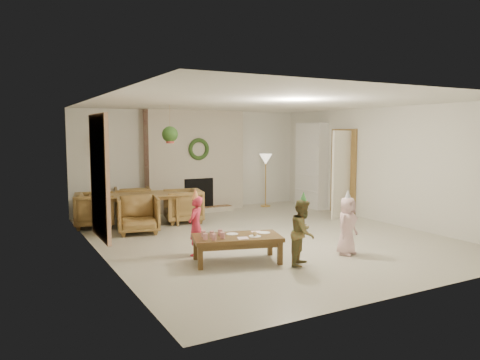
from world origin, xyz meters
TOP-DOWN VIEW (x-y plane):
  - floor at (0.00, 0.00)m, footprint 7.00×7.00m
  - ceiling at (0.00, 0.00)m, footprint 7.00×7.00m
  - wall_back at (0.00, 3.50)m, footprint 7.00×0.00m
  - wall_front at (0.00, -3.50)m, footprint 7.00×0.00m
  - wall_left at (-3.00, 0.00)m, footprint 0.00×7.00m
  - wall_right at (3.00, 0.00)m, footprint 0.00×7.00m
  - fireplace_mass at (0.00, 3.30)m, footprint 2.50×0.40m
  - fireplace_hearth at (0.00, 2.95)m, footprint 1.60×0.30m
  - fireplace_firebox at (0.00, 3.12)m, footprint 0.75×0.12m
  - fireplace_wreath at (0.00, 3.07)m, footprint 0.54×0.10m
  - floor_lamp_base at (1.88, 3.00)m, footprint 0.26×0.26m
  - floor_lamp_post at (1.88, 3.00)m, footprint 0.03×0.03m
  - floor_lamp_shade at (1.88, 3.00)m, footprint 0.33×0.33m
  - bookshelf_carcass at (2.84, 2.30)m, footprint 0.30×1.00m
  - bookshelf_shelf_a at (2.82, 2.30)m, footprint 0.30×0.92m
  - bookshelf_shelf_b at (2.82, 2.30)m, footprint 0.30×0.92m
  - bookshelf_shelf_c at (2.82, 2.30)m, footprint 0.30×0.92m
  - bookshelf_shelf_d at (2.82, 2.30)m, footprint 0.30×0.92m
  - books_row_lower at (2.80, 2.15)m, footprint 0.20×0.40m
  - books_row_mid at (2.80, 2.35)m, footprint 0.20×0.44m
  - books_row_upper at (2.80, 2.20)m, footprint 0.20×0.36m
  - door_frame at (2.96, 1.20)m, footprint 0.05×0.86m
  - door_leaf at (2.58, 0.82)m, footprint 0.77×0.32m
  - curtain_panel at (-2.96, 0.20)m, footprint 0.06×1.20m
  - dining_table at (-1.84, 2.22)m, footprint 2.04×1.39m
  - dining_chair_near at (-2.01, 1.42)m, footprint 0.92×0.94m
  - dining_chair_far at (-1.68, 3.02)m, footprint 0.92×0.94m
  - dining_chair_left at (-2.64, 2.39)m, footprint 0.94×0.92m
  - dining_chair_right at (-0.84, 2.02)m, footprint 0.94×0.92m
  - hanging_plant_cord at (-1.30, 1.50)m, footprint 0.01×0.01m
  - hanging_plant_pot at (-1.30, 1.50)m, footprint 0.16×0.16m
  - hanging_plant_foliage at (-1.30, 1.50)m, footprint 0.32×0.32m
  - coffee_table_top at (-1.26, -1.27)m, footprint 1.44×0.99m
  - coffee_table_apron at (-1.26, -1.27)m, footprint 1.32×0.87m
  - coffee_leg_fl at (-1.90, -1.37)m, footprint 0.09×0.09m
  - coffee_leg_fr at (-0.76, -1.69)m, footprint 0.09×0.09m
  - coffee_leg_bl at (-1.76, -0.85)m, footprint 0.09×0.09m
  - coffee_leg_br at (-0.61, -1.18)m, footprint 0.09×0.09m
  - cup_a at (-1.78, -1.28)m, footprint 0.09×0.09m
  - cup_b at (-1.73, -1.09)m, footprint 0.09×0.09m
  - cup_c at (-1.68, -1.36)m, footprint 0.09×0.09m
  - cup_d at (-1.63, -1.17)m, footprint 0.09×0.09m
  - cup_e at (-1.52, -1.32)m, footprint 0.09×0.09m
  - cup_f at (-1.47, -1.13)m, footprint 0.09×0.09m
  - plate_a at (-1.27, -1.14)m, footprint 0.22×0.22m
  - plate_b at (-1.04, -1.44)m, footprint 0.22×0.22m
  - plate_c at (-0.79, -1.30)m, footprint 0.22×0.22m
  - food_scoop at (-1.04, -1.44)m, footprint 0.09×0.09m
  - napkin_left at (-1.26, -1.46)m, footprint 0.19×0.19m
  - napkin_right at (-0.87, -1.20)m, footprint 0.19×0.19m
  - child_red at (-1.65, -0.62)m, footprint 0.41×0.40m
  - party_hat_red at (-1.65, -0.62)m, footprint 0.17×0.17m
  - child_plaid at (-0.47, -1.87)m, footprint 0.60×0.59m
  - party_hat_plaid at (-0.47, -1.87)m, footprint 0.15×0.15m
  - child_pink at (0.51, -1.73)m, footprint 0.53×0.44m
  - party_hat_pink at (0.51, -1.73)m, footprint 0.14×0.14m

SIDE VIEW (x-z plane):
  - floor at x=0.00m, z-range 0.00..0.00m
  - floor_lamp_base at x=1.88m, z-range 0.00..0.03m
  - fireplace_hearth at x=0.00m, z-range 0.00..0.12m
  - coffee_leg_fl at x=-1.90m, z-range 0.00..0.34m
  - coffee_leg_fr at x=-0.76m, z-range 0.00..0.34m
  - coffee_leg_bl at x=-1.76m, z-range 0.00..0.34m
  - coffee_leg_br at x=-0.61m, z-range 0.00..0.34m
  - coffee_table_apron at x=-1.26m, z-range 0.26..0.34m
  - dining_table at x=-1.84m, z-range 0.00..0.66m
  - dining_chair_near at x=-2.01m, z-range 0.00..0.72m
  - dining_chair_far at x=-1.68m, z-range 0.00..0.72m
  - dining_chair_left at x=-2.64m, z-range 0.00..0.72m
  - dining_chair_right at x=-0.84m, z-range 0.00..0.72m
  - coffee_table_top at x=-1.26m, z-range 0.34..0.40m
  - napkin_left at x=-1.26m, z-range 0.40..0.41m
  - napkin_right at x=-0.87m, z-range 0.40..0.41m
  - plate_a at x=-1.27m, z-range 0.40..0.41m
  - plate_b at x=-1.04m, z-range 0.40..0.41m
  - plate_c at x=-0.79m, z-range 0.40..0.41m
  - food_scoop at x=-1.04m, z-range 0.41..0.48m
  - cup_a at x=-1.78m, z-range 0.40..0.49m
  - cup_b at x=-1.73m, z-range 0.40..0.49m
  - cup_c at x=-1.68m, z-range 0.40..0.49m
  - cup_d at x=-1.63m, z-range 0.40..0.49m
  - cup_e at x=-1.52m, z-range 0.40..0.49m
  - cup_f at x=-1.47m, z-range 0.40..0.49m
  - fireplace_firebox at x=0.00m, z-range 0.07..0.82m
  - bookshelf_shelf_a at x=2.82m, z-range 0.43..0.47m
  - child_pink at x=0.51m, z-range 0.00..0.93m
  - child_red at x=-1.65m, z-range 0.00..0.95m
  - child_plaid at x=-0.47m, z-range 0.00..0.98m
  - books_row_lower at x=2.80m, z-range 0.47..0.71m
  - floor_lamp_post at x=1.88m, z-range 0.02..1.28m
  - bookshelf_shelf_b at x=2.82m, z-range 0.83..0.86m
  - party_hat_pink at x=0.51m, z-range 0.89..1.06m
  - books_row_mid at x=2.80m, z-range 0.87..1.11m
  - party_hat_red at x=-1.65m, z-range 0.90..1.08m
  - door_leaf at x=2.58m, z-range 0.00..2.00m
  - party_hat_plaid at x=-0.47m, z-range 0.94..1.10m
  - door_frame at x=2.96m, z-range 0.00..2.04m
  - bookshelf_carcass at x=2.84m, z-range 0.00..2.20m
  - wall_back at x=0.00m, z-range -2.25..4.75m
  - wall_front at x=0.00m, z-range -2.25..4.75m
  - wall_left at x=-3.00m, z-range -2.25..4.75m
  - wall_right at x=3.00m, z-range -2.25..4.75m
  - fireplace_mass at x=0.00m, z-range 0.00..2.50m
  - bookshelf_shelf_c at x=2.82m, z-range 1.24..1.26m
  - curtain_panel at x=-2.96m, z-range 0.25..2.25m
  - floor_lamp_shade at x=1.88m, z-range 1.12..1.39m
  - books_row_upper at x=2.80m, z-range 1.27..1.49m
  - fireplace_wreath at x=0.00m, z-range 1.28..1.82m
  - bookshelf_shelf_d at x=2.82m, z-range 1.64..1.66m
  - hanging_plant_pot at x=-1.30m, z-range 1.74..1.86m
  - hanging_plant_foliage at x=-1.30m, z-range 1.76..2.08m
  - hanging_plant_cord at x=-1.30m, z-range 1.80..2.50m
  - ceiling at x=0.00m, z-range 2.50..2.50m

